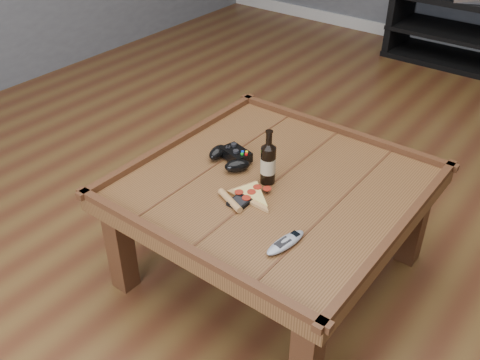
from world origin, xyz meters
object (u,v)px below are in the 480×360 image
Objects in this scene: coffee_table at (274,195)px; pizza_slice at (248,195)px; beer_bottle at (268,162)px; remote_control at (286,242)px; smartphone at (243,199)px; game_controller at (231,157)px.

coffee_table is 0.15m from pizza_slice.
beer_bottle is at bearing 111.82° from pizza_slice.
remote_control is (0.25, -0.14, 0.00)m from pizza_slice.
pizza_slice is (0.00, -0.12, -0.08)m from beer_bottle.
remote_control is (0.25, -0.11, 0.00)m from smartphone.
smartphone is at bearing -68.82° from pizza_slice.
beer_bottle is at bearing 143.05° from remote_control.
smartphone is at bearing -97.23° from coffee_table.
smartphone is 0.69× the size of remote_control.
pizza_slice reaches higher than smartphone.
remote_control is at bearing -7.24° from pizza_slice.
game_controller is 0.52m from remote_control.
beer_bottle is 1.27× the size of remote_control.
pizza_slice is 1.61× the size of remote_control.
smartphone is (-0.02, -0.16, 0.07)m from coffee_table.
remote_control is (0.25, -0.26, -0.07)m from beer_bottle.
beer_bottle is 0.14m from pizza_slice.
coffee_table is 4.78× the size of beer_bottle.
beer_bottle is 0.79× the size of pizza_slice.
pizza_slice is at bearing 160.04° from remote_control.
game_controller is 0.75× the size of pizza_slice.
beer_bottle is 1.85× the size of smartphone.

